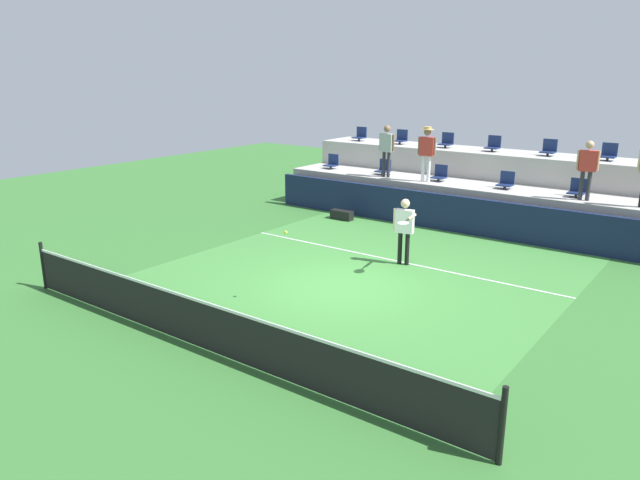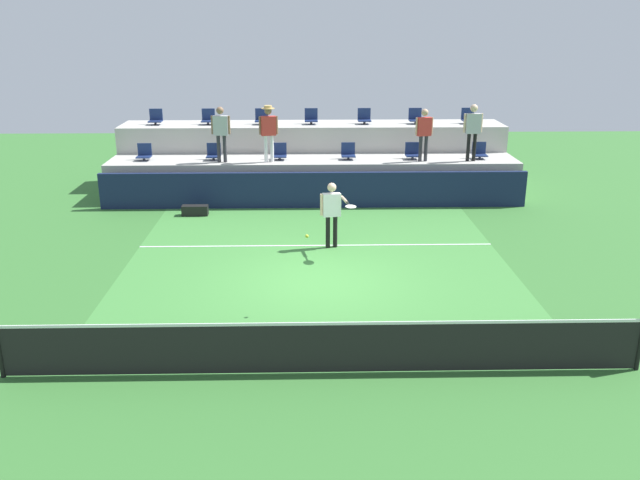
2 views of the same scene
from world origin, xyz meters
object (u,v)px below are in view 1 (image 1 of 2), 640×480
object	(u,v)px
stadium_chair_lower_right	(577,189)
tennis_player	(404,225)
stadium_chair_lower_left	(384,168)
stadium_chair_lower_far_left	(332,163)
equipment_bag	(342,215)
stadium_chair_upper_right	(609,153)
spectator_with_hat	(427,148)
stadium_chair_upper_center	(493,145)
spectator_in_white	(387,146)
stadium_chair_upper_mid_right	(549,149)
stadium_chair_lower_mid_left	(440,174)
spectator_in_grey	(588,165)
stadium_chair_upper_left	(401,138)
tennis_ball	(286,232)
stadium_chair_upper_far_left	(360,135)
stadium_chair_upper_mid_left	(447,141)
stadium_chair_lower_mid_right	(506,182)

from	to	relation	value
stadium_chair_lower_right	tennis_player	bearing A→B (deg)	-118.93
stadium_chair_lower_left	tennis_player	distance (m)	6.16
stadium_chair_lower_far_left	equipment_bag	distance (m)	3.02
stadium_chair_upper_right	spectator_with_hat	bearing A→B (deg)	-155.96
stadium_chair_upper_center	stadium_chair_lower_far_left	bearing A→B (deg)	-161.28
tennis_player	spectator_in_white	bearing A→B (deg)	125.21
stadium_chair_lower_left	stadium_chair_upper_mid_right	size ratio (longest dim) A/B	1.00
stadium_chair_lower_mid_left	spectator_in_grey	xyz separation A→B (m)	(4.51, -0.38, 0.76)
stadium_chair_upper_left	spectator_in_grey	world-z (taller)	spectator_in_grey
stadium_chair_upper_mid_right	stadium_chair_lower_far_left	bearing A→B (deg)	-165.81
stadium_chair_lower_far_left	stadium_chair_upper_right	xyz separation A→B (m)	(8.87, 1.80, 0.85)
stadium_chair_lower_left	stadium_chair_upper_right	distance (m)	6.97
spectator_with_hat	equipment_bag	size ratio (longest dim) A/B	2.30
stadium_chair_lower_right	stadium_chair_upper_left	bearing A→B (deg)	164.97
stadium_chair_lower_right	spectator_in_white	world-z (taller)	spectator_in_white
stadium_chair_lower_left	spectator_in_white	xyz separation A→B (m)	(0.31, -0.38, 0.82)
stadium_chair_lower_right	equipment_bag	size ratio (longest dim) A/B	0.68
tennis_player	tennis_ball	size ratio (longest dim) A/B	24.69
stadium_chair_upper_far_left	stadium_chair_upper_center	distance (m)	5.26
stadium_chair_lower_mid_left	stadium_chair_upper_far_left	bearing A→B (deg)	156.98
tennis_player	tennis_ball	world-z (taller)	tennis_player
stadium_chair_upper_mid_right	stadium_chair_upper_right	world-z (taller)	same
stadium_chair_upper_mid_left	stadium_chair_upper_center	size ratio (longest dim) A/B	1.00
stadium_chair_lower_mid_right	stadium_chair_upper_center	distance (m)	2.30
stadium_chair_lower_left	stadium_chair_upper_mid_right	xyz separation A→B (m)	(4.93, 1.80, 0.85)
stadium_chair_lower_left	spectator_with_hat	xyz separation A→B (m)	(1.78, -0.38, 0.86)
stadium_chair_upper_far_left	stadium_chair_upper_right	xyz separation A→B (m)	(8.82, 0.00, 0.00)
stadium_chair_lower_mid_left	stadium_chair_upper_mid_left	distance (m)	2.10
stadium_chair_upper_far_left	equipment_bag	distance (m)	4.73
stadium_chair_upper_mid_left	tennis_ball	xyz separation A→B (m)	(1.49, -10.57, -0.76)
stadium_chair_upper_left	stadium_chair_upper_center	bearing A→B (deg)	0.00
stadium_chair_upper_mid_left	spectator_in_grey	xyz separation A→B (m)	(5.16, -2.18, -0.09)
stadium_chair_upper_mid_left	stadium_chair_upper_right	distance (m)	5.24
stadium_chair_upper_left	spectator_with_hat	size ratio (longest dim) A/B	0.30
stadium_chair_upper_left	stadium_chair_upper_mid_left	distance (m)	1.81
stadium_chair_upper_far_left	stadium_chair_upper_mid_right	world-z (taller)	same
stadium_chair_lower_right	stadium_chair_lower_mid_right	bearing A→B (deg)	180.00
stadium_chair_upper_mid_left	stadium_chair_lower_far_left	bearing A→B (deg)	-153.61
stadium_chair_lower_mid_left	stadium_chair_upper_center	xyz separation A→B (m)	(1.03, 1.80, 0.85)
tennis_ball	equipment_bag	size ratio (longest dim) A/B	0.09
stadium_chair_upper_left	stadium_chair_upper_center	size ratio (longest dim) A/B	1.00
stadium_chair_lower_mid_left	equipment_bag	size ratio (longest dim) A/B	0.68
stadium_chair_upper_center	spectator_in_white	world-z (taller)	spectator_in_white
stadium_chair_lower_mid_right	spectator_in_grey	size ratio (longest dim) A/B	0.32
stadium_chair_upper_mid_left	stadium_chair_upper_center	bearing A→B (deg)	0.00
stadium_chair_upper_far_left	stadium_chair_lower_mid_right	bearing A→B (deg)	-15.65
stadium_chair_lower_far_left	stadium_chair_upper_center	size ratio (longest dim) A/B	1.00
stadium_chair_lower_right	spectator_in_white	bearing A→B (deg)	-176.35
stadium_chair_lower_mid_right	stadium_chair_upper_center	bearing A→B (deg)	122.78
stadium_chair_upper_far_left	stadium_chair_upper_center	world-z (taller)	same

